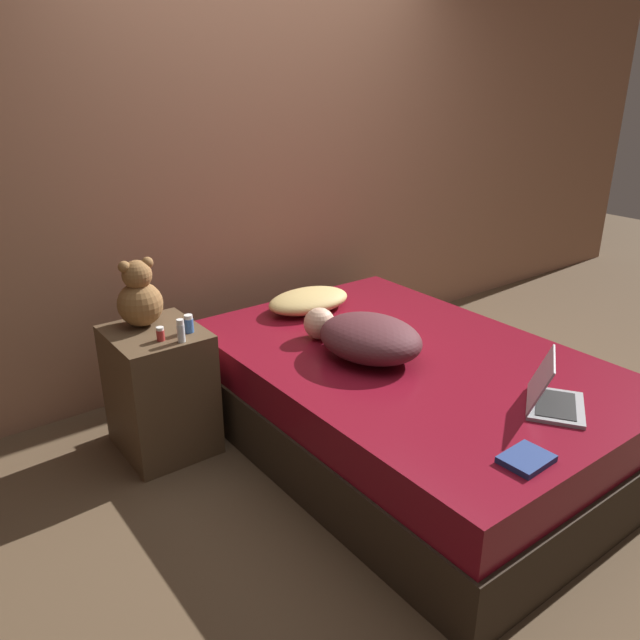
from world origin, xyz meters
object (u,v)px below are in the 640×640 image
object	(u,v)px
laptop	(550,396)
bottle_clear	(181,331)
book	(526,459)
pillow	(309,300)
teddy_bear	(139,297)
bottle_blue	(189,324)
person_lying	(366,337)
bottle_red	(160,334)

from	to	relation	value
laptop	bottle_clear	size ratio (longest dim) A/B	3.32
bottle_clear	book	size ratio (longest dim) A/B	0.60
pillow	book	bearing A→B (deg)	-99.01
teddy_bear	bottle_blue	world-z (taller)	teddy_bear
person_lying	bottle_clear	xyz separation A→B (m)	(-0.76, 0.40, 0.09)
laptop	bottle_clear	xyz separation A→B (m)	(-1.03, 1.22, 0.13)
teddy_bear	bottle_blue	xyz separation A→B (m)	(0.14, -0.22, -0.10)
teddy_bear	bottle_blue	bearing A→B (deg)	-56.61
laptop	teddy_bear	xyz separation A→B (m)	(-1.10, 1.52, 0.22)
bottle_blue	bottle_clear	size ratio (longest dim) A/B	0.80
book	laptop	bearing A→B (deg)	24.63
bottle_clear	book	xyz separation A→B (m)	(0.63, -1.41, -0.17)
teddy_bear	bottle_red	distance (m)	0.25
laptop	teddy_bear	size ratio (longest dim) A/B	1.09
teddy_bear	bottle_clear	bearing A→B (deg)	-77.64
teddy_bear	bottle_blue	size ratio (longest dim) A/B	3.84
bottle_blue	bottle_clear	xyz separation A→B (m)	(-0.08, -0.08, 0.01)
teddy_bear	bottle_red	xyz separation A→B (m)	(-0.00, -0.23, -0.11)
laptop	book	world-z (taller)	laptop
laptop	teddy_bear	bearing A→B (deg)	91.55
bottle_blue	bottle_clear	distance (m)	0.11
bottle_blue	book	bearing A→B (deg)	-69.58
pillow	bottle_clear	xyz separation A→B (m)	(-0.90, -0.26, 0.13)
teddy_bear	person_lying	bearing A→B (deg)	-40.19
person_lying	laptop	xyz separation A→B (m)	(0.27, -0.83, -0.05)
laptop	bottle_clear	distance (m)	1.61
pillow	teddy_bear	size ratio (longest dim) A/B	1.51
laptop	pillow	bearing A→B (deg)	61.01
bottle_blue	laptop	bearing A→B (deg)	-53.88
pillow	teddy_bear	world-z (taller)	teddy_bear
pillow	laptop	size ratio (longest dim) A/B	1.39
book	bottle_red	bearing A→B (deg)	115.37
pillow	bottle_blue	world-z (taller)	bottle_blue
book	bottle_clear	bearing A→B (deg)	114.16
teddy_bear	pillow	bearing A→B (deg)	-2.45
pillow	laptop	bearing A→B (deg)	-84.80
laptop	bottle_clear	bearing A→B (deg)	95.87
pillow	teddy_bear	bearing A→B (deg)	177.55
bottle_clear	bottle_blue	bearing A→B (deg)	46.30
book	pillow	bearing A→B (deg)	80.99
bottle_red	laptop	bearing A→B (deg)	-49.67
teddy_bear	bottle_clear	size ratio (longest dim) A/B	3.05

